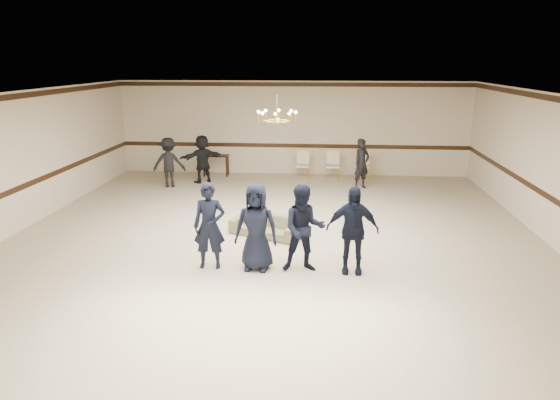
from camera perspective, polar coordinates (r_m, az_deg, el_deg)
The scene contains 16 objects.
room at distance 10.87m, azimuth -0.80°, elevation 3.22°, with size 12.01×14.01×3.21m.
chair_rail at distance 17.82m, azimuth 1.44°, elevation 6.09°, with size 12.00×0.02×0.14m, color black.
crown_molding at distance 17.60m, azimuth 1.49°, elevation 12.78°, with size 12.00×0.02×0.14m, color black.
chandelier at distance 11.66m, azimuth -0.33°, elevation 10.41°, with size 0.94×0.94×0.89m, color gold, non-canonical shape.
boy_a at distance 9.81m, azimuth -7.88°, elevation -2.90°, with size 0.61×0.40×1.68m, color black.
boy_b at distance 9.66m, azimuth -2.66°, elevation -3.06°, with size 0.82×0.53×1.68m, color black.
boy_c at distance 9.58m, azimuth 2.69°, elevation -3.21°, with size 0.81×0.63×1.68m, color black.
boy_d at distance 9.59m, azimuth 8.08°, elevation -3.33°, with size 0.98×0.41×1.68m, color black.
settee at distance 11.66m, azimuth -1.58°, elevation -2.85°, with size 1.65×0.65×0.48m, color #70694B.
adult_left at distance 16.37m, azimuth -12.30°, elevation 4.11°, with size 1.01×0.58×1.56m, color black.
adult_mid at distance 16.80m, azimuth -8.66°, elevation 4.57°, with size 1.45×0.46×1.56m, color black.
adult_right at distance 15.99m, azimuth 9.11°, elevation 4.01°, with size 0.57×0.37×1.56m, color black.
banquet_chair_left at distance 17.17m, azimuth 2.57°, elevation 3.90°, with size 0.45×0.45×0.93m, color beige, non-canonical shape.
banquet_chair_mid at distance 17.16m, azimuth 5.92°, elevation 3.82°, with size 0.45×0.45×0.93m, color beige, non-canonical shape.
banquet_chair_right at distance 17.20m, azimuth 9.25°, elevation 3.74°, with size 0.45×0.45×0.93m, color beige, non-canonical shape.
console_table at distance 17.75m, azimuth -7.15°, elevation 3.87°, with size 0.88×0.37×0.74m, color black.
Camera 1 is at (1.06, -10.57, 3.91)m, focal length 32.75 mm.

